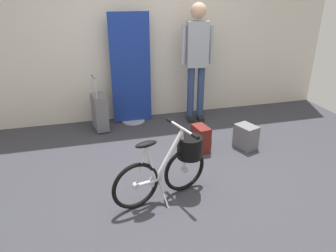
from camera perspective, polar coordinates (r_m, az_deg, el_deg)
ground_plane at (r=3.63m, az=3.02°, el=-8.97°), size 6.18×6.18×0.00m
back_wall at (r=5.03m, az=-3.90°, el=16.26°), size 6.18×0.10×2.63m
floor_banner_stand at (r=4.85m, az=-6.72°, el=9.04°), size 0.60×0.36×1.67m
folding_bike_foreground at (r=3.14m, az=0.78°, el=-6.77°), size 1.02×0.52×0.75m
visitor_near_wall at (r=4.87m, az=5.29°, el=12.70°), size 0.53×0.31×1.79m
rolling_suitcase at (r=4.76m, az=-12.30°, el=2.50°), size 0.23×0.38×0.83m
backpack_on_floor at (r=4.30m, az=14.01°, el=-1.88°), size 0.30×0.33×0.32m
handbag_on_floor at (r=4.11m, az=6.03°, el=-2.31°), size 0.22×0.29×0.34m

